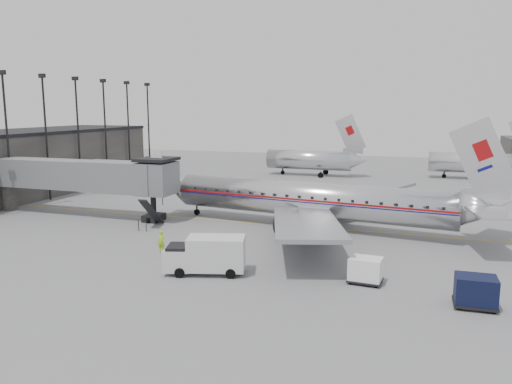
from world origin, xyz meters
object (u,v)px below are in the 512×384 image
at_px(ramp_worker, 161,242).
at_px(airliner, 316,200).
at_px(baggage_cart_navy, 476,291).
at_px(service_van, 206,254).
at_px(baggage_cart_white, 365,270).

bearing_deg(ramp_worker, airliner, 50.89).
bearing_deg(ramp_worker, baggage_cart_navy, -9.99).
height_order(service_van, ramp_worker, service_van).
relative_size(airliner, service_van, 5.75).
relative_size(baggage_cart_navy, baggage_cart_white, 1.05).
distance_m(airliner, service_van, 16.03).
height_order(service_van, baggage_cart_white, service_van).
xyz_separation_m(airliner, ramp_worker, (-9.75, -11.93, -1.80)).
relative_size(service_van, baggage_cart_white, 2.58).
bearing_deg(ramp_worker, service_van, -32.48).
distance_m(baggage_cart_navy, baggage_cart_white, 6.73).
height_order(airliner, baggage_cart_white, airliner).
xyz_separation_m(baggage_cart_white, ramp_worker, (-15.95, 1.91, -0.02)).
bearing_deg(service_van, ramp_worker, 131.51).
height_order(baggage_cart_navy, ramp_worker, baggage_cart_navy).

